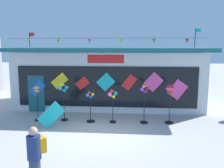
# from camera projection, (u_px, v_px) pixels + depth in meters

# --- Properties ---
(ground_plane) EXTENTS (80.00, 80.00, 0.00)m
(ground_plane) POSITION_uv_depth(u_px,v_px,m) (99.00, 135.00, 9.95)
(ground_plane) COLOR #ADAAA5
(kite_shop_building) EXTENTS (11.00, 5.53, 4.60)m
(kite_shop_building) POSITION_uv_depth(u_px,v_px,m) (110.00, 75.00, 15.08)
(kite_shop_building) COLOR silver
(kite_shop_building) RESTS_ON ground_plane
(wind_spinner_far_left) EXTENTS (0.34, 0.34, 1.69)m
(wind_spinner_far_left) POSITION_uv_depth(u_px,v_px,m) (37.00, 96.00, 11.65)
(wind_spinner_far_left) COLOR black
(wind_spinner_far_left) RESTS_ON ground_plane
(wind_spinner_left) EXTENTS (0.44, 0.33, 1.84)m
(wind_spinner_left) POSITION_uv_depth(u_px,v_px,m) (63.00, 94.00, 11.61)
(wind_spinner_left) COLOR black
(wind_spinner_left) RESTS_ON ground_plane
(wind_spinner_center_left) EXTENTS (0.39, 0.39, 1.51)m
(wind_spinner_center_left) POSITION_uv_depth(u_px,v_px,m) (90.00, 105.00, 11.47)
(wind_spinner_center_left) COLOR black
(wind_spinner_center_left) RESTS_ON ground_plane
(wind_spinner_center_right) EXTENTS (0.44, 0.33, 1.61)m
(wind_spinner_center_right) POSITION_uv_depth(u_px,v_px,m) (113.00, 100.00, 11.32)
(wind_spinner_center_right) COLOR black
(wind_spinner_center_right) RESTS_ON ground_plane
(wind_spinner_right) EXTENTS (0.41, 0.35, 1.84)m
(wind_spinner_right) POSITION_uv_depth(u_px,v_px,m) (144.00, 98.00, 11.23)
(wind_spinner_right) COLOR black
(wind_spinner_right) RESTS_ON ground_plane
(wind_spinner_far_right) EXTENTS (0.40, 0.40, 1.84)m
(wind_spinner_far_right) POSITION_uv_depth(u_px,v_px,m) (170.00, 93.00, 11.21)
(wind_spinner_far_right) COLOR black
(wind_spinner_far_right) RESTS_ON ground_plane
(person_near_camera) EXTENTS (0.47, 0.45, 1.68)m
(person_near_camera) POSITION_uv_depth(u_px,v_px,m) (35.00, 158.00, 5.99)
(person_near_camera) COLOR #333D56
(person_near_camera) RESTS_ON ground_plane
(display_kite_on_ground) EXTENTS (1.21, 0.25, 1.21)m
(display_kite_on_ground) POSITION_uv_depth(u_px,v_px,m) (51.00, 115.00, 10.64)
(display_kite_on_ground) COLOR #19B7BC
(display_kite_on_ground) RESTS_ON ground_plane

